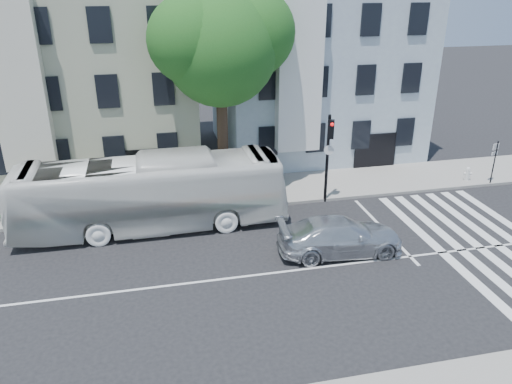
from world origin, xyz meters
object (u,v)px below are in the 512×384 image
object	(u,v)px
bus	(151,193)
fire_hydrant	(468,173)
sedan	(340,236)
traffic_signal	(329,147)

from	to	relation	value
bus	fire_hydrant	bearing A→B (deg)	-84.66
sedan	fire_hydrant	bearing A→B (deg)	-56.38
fire_hydrant	sedan	bearing A→B (deg)	-149.63
sedan	traffic_signal	bearing A→B (deg)	-9.89
traffic_signal	fire_hydrant	world-z (taller)	traffic_signal
sedan	fire_hydrant	xyz separation A→B (m)	(9.86, 5.78, -0.22)
traffic_signal	bus	bearing A→B (deg)	-153.97
sedan	fire_hydrant	size ratio (longest dim) A/B	6.78
bus	fire_hydrant	distance (m)	17.59
sedan	fire_hydrant	distance (m)	11.43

